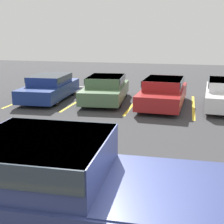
{
  "coord_description": "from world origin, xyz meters",
  "views": [
    {
      "loc": [
        0.93,
        -4.17,
        3.27
      ],
      "look_at": [
        -1.19,
        4.47,
        1.0
      ],
      "focal_mm": 50.0,
      "sensor_mm": 36.0,
      "label": 1
    }
  ],
  "objects_px": {
    "pickup_truck": "(61,194)",
    "parked_sedan_b": "(106,88)",
    "parked_sedan_a": "(50,87)",
    "wheel_stop_curb": "(94,88)",
    "parked_sedan_c": "(163,91)"
  },
  "relations": [
    {
      "from": "pickup_truck",
      "to": "parked_sedan_c",
      "type": "distance_m",
      "value": 10.17
    },
    {
      "from": "parked_sedan_b",
      "to": "wheel_stop_curb",
      "type": "xyz_separation_m",
      "value": [
        -1.48,
        2.94,
        -0.59
      ]
    },
    {
      "from": "wheel_stop_curb",
      "to": "parked_sedan_c",
      "type": "bearing_deg",
      "value": -37.3
    },
    {
      "from": "parked_sedan_a",
      "to": "parked_sedan_c",
      "type": "distance_m",
      "value": 5.63
    },
    {
      "from": "parked_sedan_c",
      "to": "parked_sedan_b",
      "type": "bearing_deg",
      "value": -93.87
    },
    {
      "from": "pickup_truck",
      "to": "parked_sedan_b",
      "type": "height_order",
      "value": "pickup_truck"
    },
    {
      "from": "pickup_truck",
      "to": "parked_sedan_c",
      "type": "height_order",
      "value": "pickup_truck"
    },
    {
      "from": "pickup_truck",
      "to": "parked_sedan_c",
      "type": "bearing_deg",
      "value": 84.03
    },
    {
      "from": "parked_sedan_c",
      "to": "wheel_stop_curb",
      "type": "bearing_deg",
      "value": -124.57
    },
    {
      "from": "pickup_truck",
      "to": "parked_sedan_a",
      "type": "xyz_separation_m",
      "value": [
        -4.91,
        10.22,
        -0.23
      ]
    },
    {
      "from": "parked_sedan_c",
      "to": "wheel_stop_curb",
      "type": "relative_size",
      "value": 2.41
    },
    {
      "from": "pickup_truck",
      "to": "parked_sedan_b",
      "type": "distance_m",
      "value": 10.67
    },
    {
      "from": "pickup_truck",
      "to": "parked_sedan_b",
      "type": "xyz_separation_m",
      "value": [
        -2.07,
        10.46,
        -0.22
      ]
    },
    {
      "from": "parked_sedan_c",
      "to": "wheel_stop_curb",
      "type": "distance_m",
      "value": 5.41
    },
    {
      "from": "parked_sedan_a",
      "to": "wheel_stop_curb",
      "type": "xyz_separation_m",
      "value": [
        1.35,
        3.18,
        -0.59
      ]
    }
  ]
}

